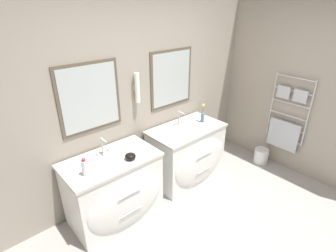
# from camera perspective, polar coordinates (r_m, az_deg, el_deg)

# --- Properties ---
(wall_back) EXTENTS (5.37, 0.14, 2.60)m
(wall_back) POSITION_cam_1_polar(r_m,az_deg,el_deg) (3.42, -5.92, 6.49)
(wall_back) COLOR #9E9384
(wall_back) RESTS_ON ground_plane
(wall_right) EXTENTS (0.13, 3.54, 2.60)m
(wall_right) POSITION_cam_1_polar(r_m,az_deg,el_deg) (4.29, 23.98, 8.14)
(wall_right) COLOR #9E9384
(wall_right) RESTS_ON ground_plane
(vanity_left) EXTENTS (1.07, 0.68, 0.82)m
(vanity_left) POSITION_cam_1_polar(r_m,az_deg,el_deg) (3.22, -11.41, -13.40)
(vanity_left) COLOR white
(vanity_left) RESTS_ON ground_plane
(vanity_right) EXTENTS (1.07, 0.68, 0.82)m
(vanity_right) POSITION_cam_1_polar(r_m,az_deg,el_deg) (3.83, 4.30, -6.04)
(vanity_right) COLOR white
(vanity_right) RESTS_ON ground_plane
(faucet_left) EXTENTS (0.17, 0.13, 0.20)m
(faucet_left) POSITION_cam_1_polar(r_m,az_deg,el_deg) (3.08, -14.01, -4.30)
(faucet_left) COLOR silver
(faucet_left) RESTS_ON vanity_left
(faucet_right) EXTENTS (0.17, 0.13, 0.20)m
(faucet_right) POSITION_cam_1_polar(r_m,az_deg,el_deg) (3.71, 2.50, 1.75)
(faucet_right) COLOR silver
(faucet_right) RESTS_ON vanity_right
(toiletry_bottle) EXTENTS (0.06, 0.06, 0.19)m
(toiletry_bottle) POSITION_cam_1_polar(r_m,az_deg,el_deg) (2.78, -17.68, -8.63)
(toiletry_bottle) COLOR silver
(toiletry_bottle) RESTS_ON vanity_left
(amenity_bowl) EXTENTS (0.12, 0.12, 0.07)m
(amenity_bowl) POSITION_cam_1_polar(r_m,az_deg,el_deg) (2.96, -8.20, -6.54)
(amenity_bowl) COLOR black
(amenity_bowl) RESTS_ON vanity_left
(flower_vase) EXTENTS (0.05, 0.05, 0.28)m
(flower_vase) POSITION_cam_1_polar(r_m,az_deg,el_deg) (3.81, 7.56, 2.42)
(flower_vase) COLOR teal
(flower_vase) RESTS_ON vanity_right
(waste_bin) EXTENTS (0.22, 0.22, 0.24)m
(waste_bin) POSITION_cam_1_polar(r_m,az_deg,el_deg) (4.58, 19.62, -6.06)
(waste_bin) COLOR silver
(waste_bin) RESTS_ON ground_plane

